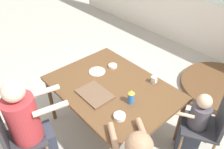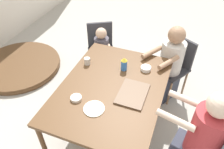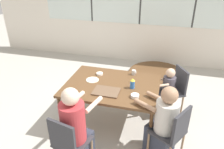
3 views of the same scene
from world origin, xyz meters
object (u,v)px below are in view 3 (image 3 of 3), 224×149
(person_woman_green_shirt, at_px, (163,125))
(folded_table_stack, at_px, (157,74))
(chair_for_woman_green_shirt, at_px, (174,130))
(bowl_white_shallow, at_px, (100,74))
(sippy_cup, at_px, (132,83))
(chair_for_man_blue_shirt, at_px, (68,141))
(bowl_cereal, at_px, (135,96))
(coffee_mug, at_px, (134,72))
(person_toddler, at_px, (166,94))
(person_man_blue_shirt, at_px, (76,132))
(chair_for_toddler, at_px, (175,87))

(person_woman_green_shirt, bearing_deg, folded_table_stack, 35.89)
(chair_for_woman_green_shirt, distance_m, bowl_white_shallow, 1.57)
(person_woman_green_shirt, distance_m, sippy_cup, 0.77)
(chair_for_man_blue_shirt, bearing_deg, bowl_cereal, 64.68)
(chair_for_man_blue_shirt, relative_size, coffee_mug, 10.22)
(chair_for_woman_green_shirt, height_order, person_woman_green_shirt, person_woman_green_shirt)
(chair_for_woman_green_shirt, relative_size, coffee_mug, 10.22)
(person_toddler, bearing_deg, coffee_mug, 66.45)
(chair_for_man_blue_shirt, relative_size, bowl_white_shallow, 7.70)
(bowl_cereal, distance_m, folded_table_stack, 2.35)
(sippy_cup, height_order, bowl_white_shallow, sippy_cup)
(person_man_blue_shirt, xyz_separation_m, sippy_cup, (0.56, 0.94, 0.28))
(chair_for_toddler, relative_size, person_woman_green_shirt, 0.78)
(person_toddler, relative_size, bowl_cereal, 7.52)
(person_woman_green_shirt, height_order, folded_table_stack, person_woman_green_shirt)
(person_man_blue_shirt, xyz_separation_m, folded_table_stack, (0.83, 2.92, -0.51))
(folded_table_stack, bearing_deg, chair_for_man_blue_shirt, -105.79)
(person_toddler, xyz_separation_m, bowl_white_shallow, (-1.16, -0.21, 0.35))
(person_man_blue_shirt, bearing_deg, chair_for_toddler, 64.43)
(chair_for_woman_green_shirt, relative_size, bowl_white_shallow, 7.70)
(chair_for_man_blue_shirt, distance_m, bowl_cereal, 1.12)
(chair_for_woman_green_shirt, bearing_deg, person_man_blue_shirt, 137.63)
(chair_for_toddler, height_order, bowl_white_shallow, chair_for_toddler)
(chair_for_man_blue_shirt, xyz_separation_m, coffee_mug, (0.54, 1.55, 0.26))
(bowl_white_shallow, xyz_separation_m, folded_table_stack, (0.91, 1.68, -0.72))
(person_woman_green_shirt, distance_m, coffee_mug, 1.13)
(coffee_mug, height_order, bowl_white_shallow, coffee_mug)
(person_man_blue_shirt, relative_size, bowl_cereal, 10.07)
(sippy_cup, height_order, bowl_cereal, sippy_cup)
(coffee_mug, bearing_deg, person_woman_green_shirt, -58.06)
(coffee_mug, relative_size, sippy_cup, 0.51)
(coffee_mug, bearing_deg, bowl_cereal, -78.63)
(chair_for_man_blue_shirt, xyz_separation_m, person_man_blue_shirt, (0.04, 0.16, 0.02))
(bowl_cereal, bearing_deg, chair_for_man_blue_shirt, -128.41)
(person_toddler, bearing_deg, sippy_cup, 104.39)
(chair_for_toddler, distance_m, person_woman_green_shirt, 1.08)
(chair_for_man_blue_shirt, height_order, coffee_mug, chair_for_man_blue_shirt)
(person_man_blue_shirt, distance_m, bowl_white_shallow, 1.26)
(person_toddler, relative_size, sippy_cup, 5.39)
(sippy_cup, bearing_deg, bowl_white_shallow, 154.47)
(chair_for_toddler, bearing_deg, chair_for_woman_green_shirt, 150.09)
(chair_for_woman_green_shirt, height_order, folded_table_stack, chair_for_woman_green_shirt)
(chair_for_man_blue_shirt, xyz_separation_m, folded_table_stack, (0.87, 3.08, -0.49))
(person_man_blue_shirt, bearing_deg, chair_for_woman_green_shirt, 30.52)
(person_man_blue_shirt, distance_m, bowl_cereal, 0.97)
(sippy_cup, bearing_deg, chair_for_toddler, 41.47)
(person_man_blue_shirt, bearing_deg, person_woman_green_shirt, 36.50)
(chair_for_man_blue_shirt, bearing_deg, chair_for_woman_green_shirt, 36.44)
(coffee_mug, distance_m, bowl_white_shallow, 0.59)
(chair_for_woman_green_shirt, bearing_deg, bowl_cereal, 91.94)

